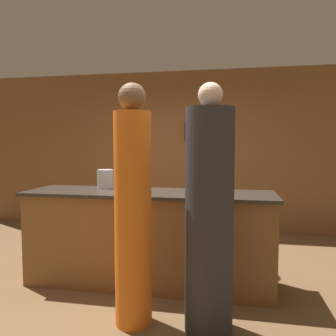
{
  "coord_description": "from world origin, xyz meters",
  "views": [
    {
      "loc": [
        0.86,
        -3.38,
        1.51
      ],
      "look_at": [
        0.2,
        0.1,
        1.26
      ],
      "focal_mm": 35.0,
      "sensor_mm": 36.0,
      "label": 1
    }
  ],
  "objects_px": {
    "guest_0": "(133,212)",
    "guest_1": "(209,218)",
    "wine_bottle_0": "(127,181)",
    "bartender": "(201,191)",
    "ice_bucket": "(105,179)"
  },
  "relations": [
    {
      "from": "bartender",
      "to": "guest_1",
      "type": "relative_size",
      "value": 0.99
    },
    {
      "from": "bartender",
      "to": "guest_0",
      "type": "distance_m",
      "value": 1.66
    },
    {
      "from": "guest_0",
      "to": "wine_bottle_0",
      "type": "bearing_deg",
      "value": 110.97
    },
    {
      "from": "bartender",
      "to": "guest_0",
      "type": "bearing_deg",
      "value": 75.31
    },
    {
      "from": "guest_1",
      "to": "bartender",
      "type": "bearing_deg",
      "value": 97.42
    },
    {
      "from": "wine_bottle_0",
      "to": "ice_bucket",
      "type": "bearing_deg",
      "value": 145.41
    },
    {
      "from": "guest_0",
      "to": "wine_bottle_0",
      "type": "relative_size",
      "value": 6.82
    },
    {
      "from": "bartender",
      "to": "wine_bottle_0",
      "type": "xyz_separation_m",
      "value": [
        -0.71,
        -0.84,
        0.21
      ]
    },
    {
      "from": "guest_1",
      "to": "ice_bucket",
      "type": "relative_size",
      "value": 9.34
    },
    {
      "from": "ice_bucket",
      "to": "guest_0",
      "type": "bearing_deg",
      "value": -57.62
    },
    {
      "from": "guest_0",
      "to": "guest_1",
      "type": "distance_m",
      "value": 0.63
    },
    {
      "from": "ice_bucket",
      "to": "guest_1",
      "type": "bearing_deg",
      "value": -37.97
    },
    {
      "from": "guest_0",
      "to": "wine_bottle_0",
      "type": "height_order",
      "value": "guest_0"
    },
    {
      "from": "guest_0",
      "to": "ice_bucket",
      "type": "distance_m",
      "value": 1.19
    },
    {
      "from": "wine_bottle_0",
      "to": "ice_bucket",
      "type": "xyz_separation_m",
      "value": [
        -0.34,
        0.24,
        -0.01
      ]
    }
  ]
}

